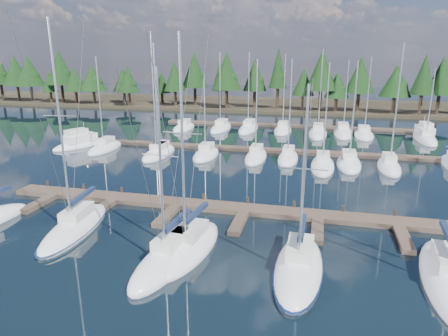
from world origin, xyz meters
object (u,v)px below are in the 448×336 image
(main_dock, at_px, (244,212))
(front_sailboat_2, at_px, (188,247))
(front_sailboat_1, at_px, (75,227))
(front_sailboat_4, at_px, (299,267))
(motor_yacht_right, at_px, (424,134))
(front_sailboat_3, at_px, (168,257))
(motor_yacht_left, at_px, (80,143))

(main_dock, bearing_deg, front_sailboat_2, -108.80)
(front_sailboat_1, relative_size, front_sailboat_2, 1.07)
(front_sailboat_2, bearing_deg, front_sailboat_4, -6.69)
(front_sailboat_2, bearing_deg, motor_yacht_right, 61.87)
(main_dock, distance_m, front_sailboat_4, 9.51)
(main_dock, relative_size, front_sailboat_1, 2.75)
(main_dock, height_order, motor_yacht_right, motor_yacht_right)
(front_sailboat_1, xyz_separation_m, front_sailboat_4, (16.80, -1.98, -0.03))
(front_sailboat_3, bearing_deg, motor_yacht_left, 131.03)
(front_sailboat_3, bearing_deg, main_dock, 69.70)
(front_sailboat_1, bearing_deg, front_sailboat_4, -6.72)
(front_sailboat_4, bearing_deg, front_sailboat_1, 173.28)
(motor_yacht_left, height_order, motor_yacht_right, motor_yacht_left)
(front_sailboat_2, height_order, motor_yacht_right, front_sailboat_2)
(front_sailboat_2, relative_size, motor_yacht_right, 1.86)
(main_dock, height_order, front_sailboat_4, front_sailboat_4)
(front_sailboat_4, relative_size, motor_yacht_left, 1.37)
(front_sailboat_1, distance_m, front_sailboat_2, 9.43)
(main_dock, bearing_deg, front_sailboat_3, -110.30)
(front_sailboat_1, bearing_deg, front_sailboat_3, -17.69)
(main_dock, relative_size, motor_yacht_right, 5.47)
(front_sailboat_3, distance_m, motor_yacht_right, 54.15)
(main_dock, distance_m, front_sailboat_3, 9.45)
(front_sailboat_1, height_order, motor_yacht_right, front_sailboat_1)
(front_sailboat_2, height_order, front_sailboat_4, front_sailboat_2)
(main_dock, bearing_deg, front_sailboat_4, -58.52)
(main_dock, relative_size, front_sailboat_2, 2.94)
(front_sailboat_4, bearing_deg, motor_yacht_right, 69.86)
(front_sailboat_1, height_order, front_sailboat_4, front_sailboat_1)
(main_dock, xyz_separation_m, motor_yacht_right, (22.21, 38.91, 0.24))
(front_sailboat_1, height_order, front_sailboat_2, front_sailboat_1)
(front_sailboat_4, distance_m, motor_yacht_left, 42.82)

